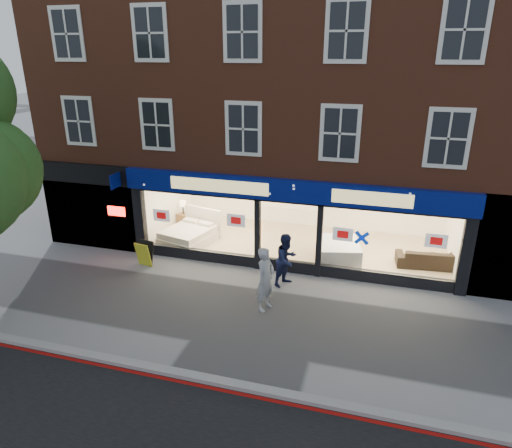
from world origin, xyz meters
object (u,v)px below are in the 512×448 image
at_px(sofa, 427,258).
at_px(pedestrian_blue, 286,260).
at_px(mattress_stack, 339,251).
at_px(pedestrian_grey, 265,279).
at_px(display_bed, 190,234).
at_px(a_board, 145,254).

xyz_separation_m(sofa, pedestrian_blue, (-4.44, -2.44, 0.47)).
distance_m(mattress_stack, pedestrian_grey, 4.12).
bearing_deg(pedestrian_grey, pedestrian_blue, 10.06).
relative_size(display_bed, pedestrian_blue, 1.36).
bearing_deg(pedestrian_grey, display_bed, 65.77).
bearing_deg(pedestrian_grey, sofa, -30.12).
relative_size(sofa, pedestrian_grey, 1.08).
height_order(mattress_stack, pedestrian_grey, pedestrian_grey).
height_order(mattress_stack, sofa, mattress_stack).
bearing_deg(display_bed, pedestrian_grey, -29.16).
relative_size(sofa, pedestrian_blue, 1.20).
bearing_deg(sofa, mattress_stack, 0.67).
height_order(mattress_stack, a_board, a_board).
bearing_deg(mattress_stack, display_bed, 179.16).
height_order(display_bed, pedestrian_blue, pedestrian_blue).
bearing_deg(pedestrian_blue, a_board, 118.34).
distance_m(a_board, pedestrian_grey, 5.09).
relative_size(mattress_stack, pedestrian_blue, 1.15).
xyz_separation_m(display_bed, a_board, (-0.75, -2.20, 0.03)).
distance_m(display_bed, pedestrian_blue, 4.85).
xyz_separation_m(mattress_stack, sofa, (3.00, 0.36, -0.04)).
distance_m(pedestrian_grey, pedestrian_blue, 1.65).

